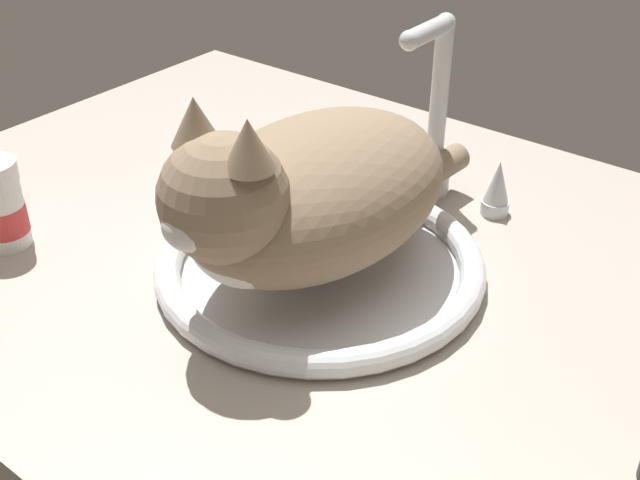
{
  "coord_description": "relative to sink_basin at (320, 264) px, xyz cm",
  "views": [
    {
      "loc": [
        44.24,
        -55.54,
        49.26
      ],
      "look_at": [
        3.74,
        -3.61,
        7.0
      ],
      "focal_mm": 44.8,
      "sensor_mm": 36.0,
      "label": 1
    }
  ],
  "objects": [
    {
      "name": "sink_basin",
      "position": [
        0.0,
        0.0,
        0.0
      ],
      "size": [
        32.94,
        32.94,
        2.6
      ],
      "color": "white",
      "rests_on": "countertop"
    },
    {
      "name": "pill_bottle",
      "position": [
        -29.45,
        -16.07,
        3.36
      ],
      "size": [
        5.07,
        5.07,
        9.71
      ],
      "color": "white",
      "rests_on": "countertop"
    },
    {
      "name": "cat",
      "position": [
        -0.17,
        -2.3,
        8.89
      ],
      "size": [
        21.49,
        41.96,
        19.22
      ],
      "color": "#8C755B",
      "rests_on": "sink_basin"
    },
    {
      "name": "faucet",
      "position": [
        0.0,
        20.89,
        6.9
      ],
      "size": [
        19.68,
        10.13,
        21.33
      ],
      "color": "silver",
      "rests_on": "countertop"
    },
    {
      "name": "countertop",
      "position": [
        -3.74,
        3.61,
        -2.65
      ],
      "size": [
        102.57,
        75.41,
        3.0
      ],
      "primitive_type": "cube",
      "color": "#ADA399",
      "rests_on": "ground"
    }
  ]
}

